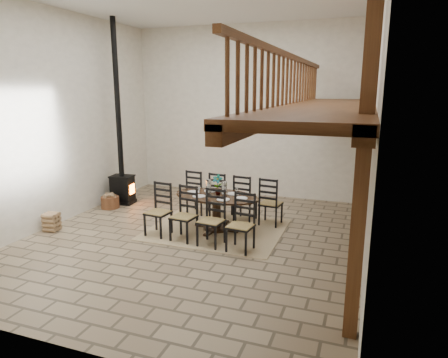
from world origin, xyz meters
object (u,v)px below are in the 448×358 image
(dining_table, at_px, (217,213))
(wood_stove, at_px, (121,164))
(log_basket, at_px, (110,202))
(log_stack, at_px, (52,222))

(dining_table, xyz_separation_m, wood_stove, (-3.27, 1.13, 0.73))
(dining_table, distance_m, wood_stove, 3.54)
(log_basket, bearing_deg, log_stack, -95.38)
(dining_table, relative_size, log_basket, 5.56)
(log_basket, bearing_deg, dining_table, -10.43)
(wood_stove, bearing_deg, dining_table, -24.86)
(wood_stove, xyz_separation_m, log_stack, (-0.26, -2.47, -0.92))
(dining_table, height_order, wood_stove, wood_stove)
(dining_table, height_order, log_stack, dining_table)
(dining_table, relative_size, log_stack, 6.41)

